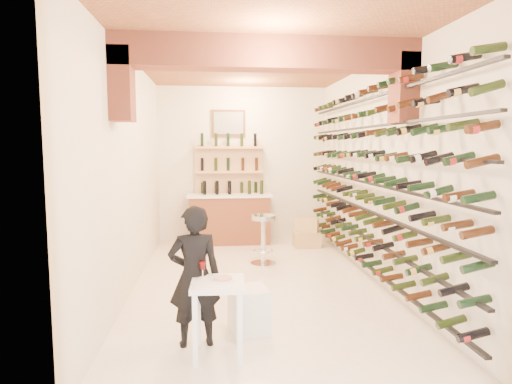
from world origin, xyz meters
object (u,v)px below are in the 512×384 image
at_px(tasting_table, 218,295).
at_px(white_stool, 249,310).
at_px(person, 195,276).
at_px(chrome_barstool, 263,236).
at_px(back_counter, 230,217).
at_px(wine_rack, 364,176).
at_px(crate_lower, 307,239).

bearing_deg(tasting_table, white_stool, 57.40).
xyz_separation_m(person, chrome_barstool, (1.02, 2.81, -0.22)).
height_order(back_counter, chrome_barstool, back_counter).
bearing_deg(wine_rack, white_stool, -138.68).
relative_size(white_stool, person, 0.34).
height_order(tasting_table, chrome_barstool, tasting_table).
bearing_deg(chrome_barstool, tasting_table, -104.63).
distance_m(back_counter, tasting_table, 4.72).
relative_size(back_counter, crate_lower, 3.28).
bearing_deg(white_stool, back_counter, 90.43).
distance_m(white_stool, person, 0.77).
xyz_separation_m(back_counter, person, (-0.53, -4.48, 0.17)).
bearing_deg(white_stool, crate_lower, 68.63).
xyz_separation_m(wine_rack, chrome_barstool, (-1.34, 0.98, -1.06)).
distance_m(tasting_table, crate_lower, 4.61).
xyz_separation_m(wine_rack, person, (-2.36, -1.83, -0.84)).
distance_m(white_stool, chrome_barstool, 2.61).
xyz_separation_m(back_counter, tasting_table, (-0.30, -4.71, 0.06)).
xyz_separation_m(back_counter, crate_lower, (1.50, -0.48, -0.38)).
distance_m(wine_rack, chrome_barstool, 1.97).
relative_size(person, crate_lower, 2.71).
distance_m(person, chrome_barstool, 3.00).
bearing_deg(crate_lower, chrome_barstool, -130.29).
bearing_deg(person, back_counter, -104.14).
bearing_deg(chrome_barstool, crate_lower, 49.71).
bearing_deg(wine_rack, back_counter, 124.66).
bearing_deg(tasting_table, crate_lower, 69.14).
bearing_deg(wine_rack, tasting_table, -135.98).
bearing_deg(crate_lower, white_stool, -111.37).
distance_m(tasting_table, chrome_barstool, 3.14).
relative_size(back_counter, chrome_barstool, 2.02).
bearing_deg(tasting_table, back_counter, 88.54).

